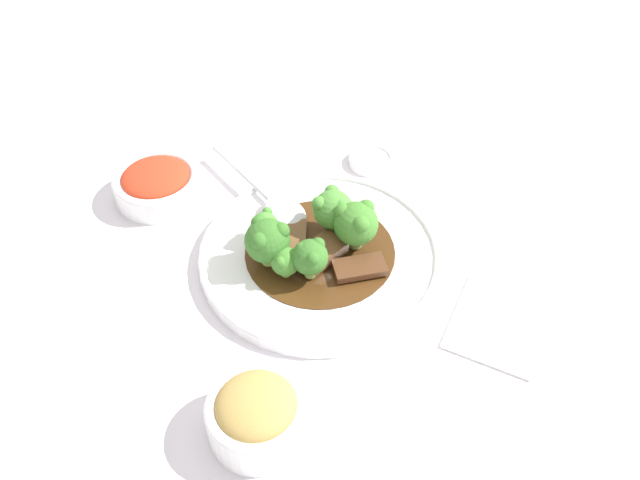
{
  "coord_description": "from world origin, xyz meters",
  "views": [
    {
      "loc": [
        0.49,
        0.24,
        0.58
      ],
      "look_at": [
        0.0,
        0.0,
        0.03
      ],
      "focal_mm": 35.0,
      "sensor_mm": 36.0,
      "label": 1
    }
  ],
  "objects_px": {
    "broccoli_floret_2": "(331,208)",
    "side_bowl_appetizer": "(257,414)",
    "serving_spoon": "(279,206)",
    "beef_strip_1": "(296,241)",
    "broccoli_floret_4": "(356,223)",
    "broccoli_floret_5": "(265,225)",
    "sauce_dish": "(371,160)",
    "beef_strip_0": "(360,267)",
    "side_bowl_kimchi": "(157,183)",
    "broccoli_floret_0": "(285,261)",
    "main_plate": "(320,253)",
    "broccoli_floret_1": "(310,257)",
    "broccoli_floret_3": "(267,240)",
    "beef_strip_2": "(321,252)"
  },
  "relations": [
    {
      "from": "broccoli_floret_2",
      "to": "side_bowl_appetizer",
      "type": "xyz_separation_m",
      "value": [
        0.28,
        0.05,
        -0.02
      ]
    },
    {
      "from": "serving_spoon",
      "to": "beef_strip_1",
      "type": "bearing_deg",
      "value": 47.24
    },
    {
      "from": "broccoli_floret_4",
      "to": "broccoli_floret_5",
      "type": "xyz_separation_m",
      "value": [
        0.04,
        -0.11,
        -0.01
      ]
    },
    {
      "from": "broccoli_floret_5",
      "to": "broccoli_floret_4",
      "type": "bearing_deg",
      "value": 110.39
    },
    {
      "from": "broccoli_floret_5",
      "to": "serving_spoon",
      "type": "xyz_separation_m",
      "value": [
        -0.05,
        -0.01,
        -0.02
      ]
    },
    {
      "from": "sauce_dish",
      "to": "beef_strip_0",
      "type": "bearing_deg",
      "value": 19.18
    },
    {
      "from": "broccoli_floret_2",
      "to": "side_bowl_kimchi",
      "type": "height_order",
      "value": "broccoli_floret_2"
    },
    {
      "from": "broccoli_floret_0",
      "to": "broccoli_floret_5",
      "type": "distance_m",
      "value": 0.07
    },
    {
      "from": "main_plate",
      "to": "side_bowl_kimchi",
      "type": "relative_size",
      "value": 2.56
    },
    {
      "from": "broccoli_floret_1",
      "to": "broccoli_floret_3",
      "type": "distance_m",
      "value": 0.06
    },
    {
      "from": "main_plate",
      "to": "broccoli_floret_0",
      "type": "relative_size",
      "value": 7.63
    },
    {
      "from": "beef_strip_1",
      "to": "side_bowl_appetizer",
      "type": "distance_m",
      "value": 0.25
    },
    {
      "from": "beef_strip_2",
      "to": "broccoli_floret_0",
      "type": "bearing_deg",
      "value": -29.36
    },
    {
      "from": "beef_strip_0",
      "to": "broccoli_floret_0",
      "type": "height_order",
      "value": "broccoli_floret_0"
    },
    {
      "from": "side_bowl_kimchi",
      "to": "serving_spoon",
      "type": "bearing_deg",
      "value": 99.83
    },
    {
      "from": "broccoli_floret_0",
      "to": "beef_strip_0",
      "type": "bearing_deg",
      "value": 120.45
    },
    {
      "from": "beef_strip_0",
      "to": "sauce_dish",
      "type": "height_order",
      "value": "beef_strip_0"
    },
    {
      "from": "broccoli_floret_4",
      "to": "main_plate",
      "type": "bearing_deg",
      "value": -55.08
    },
    {
      "from": "main_plate",
      "to": "side_bowl_kimchi",
      "type": "height_order",
      "value": "side_bowl_kimchi"
    },
    {
      "from": "beef_strip_2",
      "to": "broccoli_floret_5",
      "type": "height_order",
      "value": "broccoli_floret_5"
    },
    {
      "from": "beef_strip_0",
      "to": "side_bowl_kimchi",
      "type": "distance_m",
      "value": 0.32
    },
    {
      "from": "beef_strip_0",
      "to": "side_bowl_appetizer",
      "type": "bearing_deg",
      "value": -2.72
    },
    {
      "from": "broccoli_floret_3",
      "to": "broccoli_floret_4",
      "type": "xyz_separation_m",
      "value": [
        -0.07,
        0.08,
        0.0
      ]
    },
    {
      "from": "side_bowl_kimchi",
      "to": "side_bowl_appetizer",
      "type": "xyz_separation_m",
      "value": [
        0.25,
        0.3,
        0.01
      ]
    },
    {
      "from": "broccoli_floret_1",
      "to": "broccoli_floret_5",
      "type": "bearing_deg",
      "value": -111.43
    },
    {
      "from": "beef_strip_0",
      "to": "serving_spoon",
      "type": "relative_size",
      "value": 0.34
    },
    {
      "from": "beef_strip_0",
      "to": "broccoli_floret_5",
      "type": "height_order",
      "value": "broccoli_floret_5"
    },
    {
      "from": "broccoli_floret_4",
      "to": "broccoli_floret_0",
      "type": "bearing_deg",
      "value": -33.44
    },
    {
      "from": "main_plate",
      "to": "serving_spoon",
      "type": "xyz_separation_m",
      "value": [
        -0.04,
        -0.08,
        0.02
      ]
    },
    {
      "from": "beef_strip_2",
      "to": "broccoli_floret_5",
      "type": "xyz_separation_m",
      "value": [
        0.0,
        -0.08,
        0.02
      ]
    },
    {
      "from": "beef_strip_0",
      "to": "broccoli_floret_1",
      "type": "xyz_separation_m",
      "value": [
        0.03,
        -0.05,
        0.03
      ]
    },
    {
      "from": "beef_strip_2",
      "to": "broccoli_floret_1",
      "type": "bearing_deg",
      "value": 2.95
    },
    {
      "from": "beef_strip_1",
      "to": "beef_strip_2",
      "type": "relative_size",
      "value": 1.09
    },
    {
      "from": "beef_strip_1",
      "to": "broccoli_floret_4",
      "type": "xyz_separation_m",
      "value": [
        -0.03,
        0.07,
        0.03
      ]
    },
    {
      "from": "beef_strip_0",
      "to": "side_bowl_appetizer",
      "type": "height_order",
      "value": "side_bowl_appetizer"
    },
    {
      "from": "beef_strip_1",
      "to": "broccoli_floret_4",
      "type": "relative_size",
      "value": 1.18
    },
    {
      "from": "beef_strip_1",
      "to": "serving_spoon",
      "type": "height_order",
      "value": "serving_spoon"
    },
    {
      "from": "broccoli_floret_0",
      "to": "broccoli_floret_4",
      "type": "distance_m",
      "value": 0.1
    },
    {
      "from": "broccoli_floret_0",
      "to": "serving_spoon",
      "type": "xyz_separation_m",
      "value": [
        -0.1,
        -0.06,
        -0.02
      ]
    },
    {
      "from": "serving_spoon",
      "to": "sauce_dish",
      "type": "distance_m",
      "value": 0.18
    },
    {
      "from": "beef_strip_0",
      "to": "broccoli_floret_0",
      "type": "relative_size",
      "value": 1.76
    },
    {
      "from": "beef_strip_1",
      "to": "broccoli_floret_0",
      "type": "height_order",
      "value": "broccoli_floret_0"
    },
    {
      "from": "broccoli_floret_1",
      "to": "broccoli_floret_3",
      "type": "xyz_separation_m",
      "value": [
        0.0,
        -0.06,
        0.01
      ]
    },
    {
      "from": "broccoli_floret_0",
      "to": "broccoli_floret_4",
      "type": "relative_size",
      "value": 0.63
    },
    {
      "from": "beef_strip_1",
      "to": "side_bowl_kimchi",
      "type": "height_order",
      "value": "side_bowl_kimchi"
    },
    {
      "from": "side_bowl_appetizer",
      "to": "broccoli_floret_1",
      "type": "bearing_deg",
      "value": -168.54
    },
    {
      "from": "side_bowl_kimchi",
      "to": "sauce_dish",
      "type": "relative_size",
      "value": 1.8
    },
    {
      "from": "beef_strip_2",
      "to": "side_bowl_kimchi",
      "type": "height_order",
      "value": "side_bowl_kimchi"
    },
    {
      "from": "beef_strip_0",
      "to": "main_plate",
      "type": "bearing_deg",
      "value": -101.08
    },
    {
      "from": "beef_strip_1",
      "to": "broccoli_floret_2",
      "type": "xyz_separation_m",
      "value": [
        -0.04,
        0.03,
        0.03
      ]
    }
  ]
}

